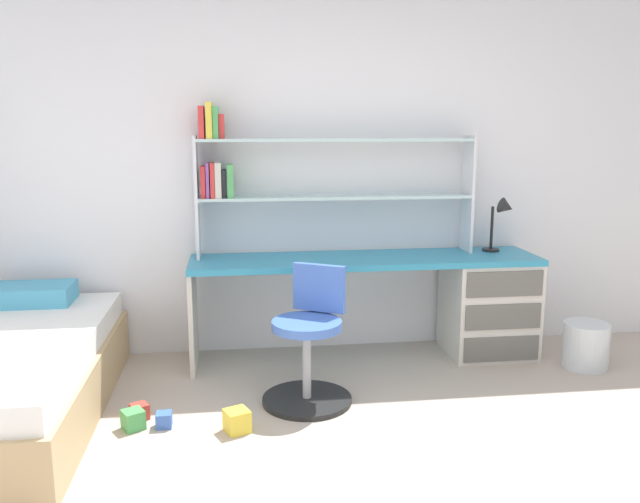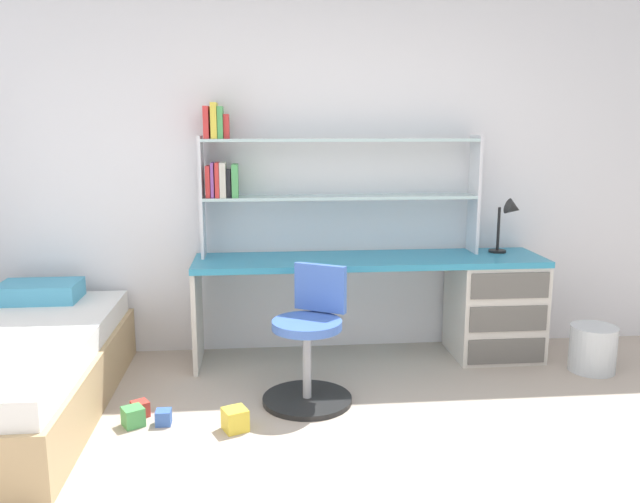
# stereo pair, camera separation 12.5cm
# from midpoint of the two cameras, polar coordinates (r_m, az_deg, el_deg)

# --- Properties ---
(room_shell) EXTENTS (6.12, 5.55, 2.58)m
(room_shell) POSITION_cam_midpoint_polar(r_m,az_deg,el_deg) (3.43, -17.61, 5.82)
(room_shell) COLOR silver
(room_shell) RESTS_ON ground_plane
(desk) EXTENTS (2.34, 0.53, 0.71)m
(desk) POSITION_cam_midpoint_polar(r_m,az_deg,el_deg) (4.53, 11.16, -4.10)
(desk) COLOR teal
(desk) RESTS_ON ground_plane
(bookshelf_hutch) EXTENTS (1.88, 0.22, 1.02)m
(bookshelf_hutch) POSITION_cam_midpoint_polar(r_m,az_deg,el_deg) (4.31, -3.01, 7.25)
(bookshelf_hutch) COLOR silver
(bookshelf_hutch) RESTS_ON desk
(desk_lamp) EXTENTS (0.20, 0.16, 0.38)m
(desk_lamp) POSITION_cam_midpoint_polar(r_m,az_deg,el_deg) (4.61, 15.23, 3.08)
(desk_lamp) COLOR black
(desk_lamp) RESTS_ON desk
(swivel_chair) EXTENTS (0.52, 0.52, 0.78)m
(swivel_chair) POSITION_cam_midpoint_polar(r_m,az_deg,el_deg) (3.73, -1.96, -8.76)
(swivel_chair) COLOR black
(swivel_chair) RESTS_ON ground_plane
(waste_bin) EXTENTS (0.30, 0.30, 0.30)m
(waste_bin) POSITION_cam_midpoint_polar(r_m,az_deg,el_deg) (4.60, 21.86, -7.76)
(waste_bin) COLOR silver
(waste_bin) RESTS_ON ground_plane
(toy_block_green_0) EXTENTS (0.14, 0.14, 0.10)m
(toy_block_green_0) POSITION_cam_midpoint_polar(r_m,az_deg,el_deg) (3.65, -17.28, -14.11)
(toy_block_green_0) COLOR #479E51
(toy_block_green_0) RESTS_ON ground_plane
(toy_block_blue_1) EXTENTS (0.08, 0.08, 0.08)m
(toy_block_blue_1) POSITION_cam_midpoint_polar(r_m,az_deg,el_deg) (3.63, -14.71, -14.31)
(toy_block_blue_1) COLOR #3860B7
(toy_block_blue_1) RESTS_ON ground_plane
(toy_block_yellow_2) EXTENTS (0.15, 0.15, 0.12)m
(toy_block_yellow_2) POSITION_cam_midpoint_polar(r_m,az_deg,el_deg) (3.50, -8.45, -14.70)
(toy_block_yellow_2) COLOR gold
(toy_block_yellow_2) RESTS_ON ground_plane
(toy_block_red_3) EXTENTS (0.12, 0.12, 0.09)m
(toy_block_red_3) POSITION_cam_midpoint_polar(r_m,az_deg,el_deg) (3.75, -16.72, -13.51)
(toy_block_red_3) COLOR red
(toy_block_red_3) RESTS_ON ground_plane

